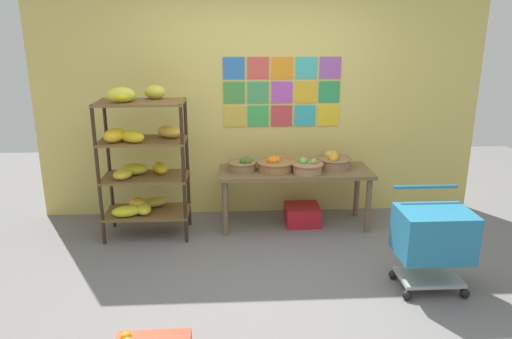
{
  "coord_description": "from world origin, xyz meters",
  "views": [
    {
      "loc": [
        -0.34,
        -3.56,
        2.09
      ],
      "look_at": [
        -0.1,
        0.75,
        0.81
      ],
      "focal_mm": 33.49,
      "sensor_mm": 36.0,
      "label": 1
    }
  ],
  "objects_px": {
    "shopping_cart": "(433,236)",
    "fruit_basket_right": "(275,164)",
    "banana_shelf_unit": "(141,157)",
    "fruit_basket_back_right": "(307,167)",
    "produce_crate_under_table": "(302,215)",
    "fruit_basket_centre": "(334,161)",
    "fruit_basket_back_left": "(243,164)",
    "display_table": "(295,177)"
  },
  "relations": [
    {
      "from": "fruit_basket_right",
      "to": "shopping_cart",
      "type": "relative_size",
      "value": 0.5
    },
    {
      "from": "fruit_basket_back_left",
      "to": "shopping_cart",
      "type": "xyz_separation_m",
      "value": [
        1.5,
        -1.42,
        -0.23
      ]
    },
    {
      "from": "fruit_basket_back_right",
      "to": "shopping_cart",
      "type": "height_order",
      "value": "shopping_cart"
    },
    {
      "from": "fruit_basket_back_right",
      "to": "shopping_cart",
      "type": "bearing_deg",
      "value": -57.03
    },
    {
      "from": "banana_shelf_unit",
      "to": "fruit_basket_centre",
      "type": "xyz_separation_m",
      "value": [
        2.02,
        0.25,
        -0.14
      ]
    },
    {
      "from": "fruit_basket_right",
      "to": "shopping_cart",
      "type": "height_order",
      "value": "shopping_cart"
    },
    {
      "from": "banana_shelf_unit",
      "to": "shopping_cart",
      "type": "bearing_deg",
      "value": -25.82
    },
    {
      "from": "fruit_basket_right",
      "to": "fruit_basket_back_right",
      "type": "relative_size",
      "value": 1.23
    },
    {
      "from": "fruit_basket_right",
      "to": "shopping_cart",
      "type": "xyz_separation_m",
      "value": [
        1.16,
        -1.39,
        -0.23
      ]
    },
    {
      "from": "display_table",
      "to": "fruit_basket_back_left",
      "type": "height_order",
      "value": "fruit_basket_back_left"
    },
    {
      "from": "banana_shelf_unit",
      "to": "produce_crate_under_table",
      "type": "height_order",
      "value": "banana_shelf_unit"
    },
    {
      "from": "fruit_basket_right",
      "to": "fruit_basket_back_right",
      "type": "height_order",
      "value": "fruit_basket_right"
    },
    {
      "from": "banana_shelf_unit",
      "to": "fruit_basket_back_right",
      "type": "distance_m",
      "value": 1.71
    },
    {
      "from": "banana_shelf_unit",
      "to": "shopping_cart",
      "type": "xyz_separation_m",
      "value": [
        2.53,
        -1.23,
        -0.38
      ]
    },
    {
      "from": "fruit_basket_right",
      "to": "shopping_cart",
      "type": "distance_m",
      "value": 1.83
    },
    {
      "from": "banana_shelf_unit",
      "to": "fruit_basket_back_right",
      "type": "relative_size",
      "value": 4.66
    },
    {
      "from": "display_table",
      "to": "produce_crate_under_table",
      "type": "xyz_separation_m",
      "value": [
        0.1,
        0.03,
        -0.45
      ]
    },
    {
      "from": "display_table",
      "to": "fruit_basket_back_right",
      "type": "distance_m",
      "value": 0.22
    },
    {
      "from": "fruit_basket_back_right",
      "to": "shopping_cart",
      "type": "relative_size",
      "value": 0.4
    },
    {
      "from": "fruit_basket_right",
      "to": "fruit_basket_centre",
      "type": "relative_size",
      "value": 1.07
    },
    {
      "from": "display_table",
      "to": "produce_crate_under_table",
      "type": "height_order",
      "value": "display_table"
    },
    {
      "from": "shopping_cart",
      "to": "fruit_basket_centre",
      "type": "bearing_deg",
      "value": 114.44
    },
    {
      "from": "display_table",
      "to": "fruit_basket_back_right",
      "type": "relative_size",
      "value": 4.86
    },
    {
      "from": "display_table",
      "to": "fruit_basket_centre",
      "type": "bearing_deg",
      "value": 10.59
    },
    {
      "from": "fruit_basket_back_right",
      "to": "produce_crate_under_table",
      "type": "xyz_separation_m",
      "value": [
        -0.01,
        0.15,
        -0.6
      ]
    },
    {
      "from": "banana_shelf_unit",
      "to": "fruit_basket_back_left",
      "type": "xyz_separation_m",
      "value": [
        1.03,
        0.19,
        -0.14
      ]
    },
    {
      "from": "fruit_basket_centre",
      "to": "fruit_basket_back_left",
      "type": "distance_m",
      "value": 1.0
    },
    {
      "from": "fruit_basket_centre",
      "to": "produce_crate_under_table",
      "type": "relative_size",
      "value": 1.03
    },
    {
      "from": "banana_shelf_unit",
      "to": "fruit_basket_back_left",
      "type": "height_order",
      "value": "banana_shelf_unit"
    },
    {
      "from": "fruit_basket_centre",
      "to": "fruit_basket_back_left",
      "type": "relative_size",
      "value": 1.18
    },
    {
      "from": "fruit_basket_right",
      "to": "display_table",
      "type": "bearing_deg",
      "value": 1.3
    },
    {
      "from": "display_table",
      "to": "fruit_basket_centre",
      "type": "relative_size",
      "value": 4.25
    },
    {
      "from": "fruit_basket_back_right",
      "to": "fruit_basket_back_left",
      "type": "height_order",
      "value": "fruit_basket_back_right"
    },
    {
      "from": "produce_crate_under_table",
      "to": "fruit_basket_centre",
      "type": "bearing_deg",
      "value": 8.48
    },
    {
      "from": "shopping_cart",
      "to": "fruit_basket_right",
      "type": "bearing_deg",
      "value": 135.11
    },
    {
      "from": "banana_shelf_unit",
      "to": "fruit_basket_back_left",
      "type": "bearing_deg",
      "value": 10.51
    },
    {
      "from": "banana_shelf_unit",
      "to": "produce_crate_under_table",
      "type": "distance_m",
      "value": 1.85
    },
    {
      "from": "display_table",
      "to": "produce_crate_under_table",
      "type": "bearing_deg",
      "value": 17.72
    },
    {
      "from": "produce_crate_under_table",
      "to": "fruit_basket_back_right",
      "type": "bearing_deg",
      "value": -84.21
    },
    {
      "from": "fruit_basket_centre",
      "to": "fruit_basket_back_right",
      "type": "distance_m",
      "value": 0.38
    },
    {
      "from": "fruit_basket_centre",
      "to": "shopping_cart",
      "type": "relative_size",
      "value": 0.46
    },
    {
      "from": "banana_shelf_unit",
      "to": "fruit_basket_right",
      "type": "relative_size",
      "value": 3.79
    }
  ]
}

